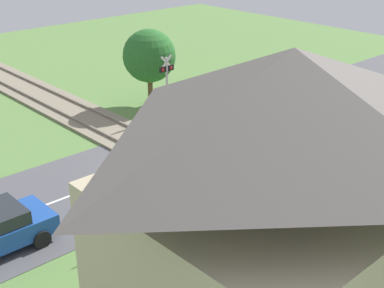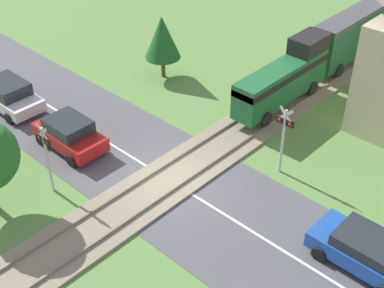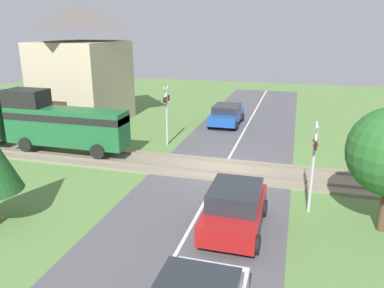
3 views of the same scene
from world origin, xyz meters
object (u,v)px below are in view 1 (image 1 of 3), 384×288
Objects in this scene: car_near_crossing at (228,107)px; crossing_signal_east_approach at (170,165)px; car_behind_queue at (293,85)px; station_building at (278,256)px; crossing_signal_west_approach at (167,79)px.

car_near_crossing is 1.11× the size of crossing_signal_east_approach.
station_building is (17.09, 12.55, 3.08)m from car_behind_queue.
car_near_crossing is 17.45m from station_building.
car_behind_queue is 1.26× the size of crossing_signal_west_approach.
car_behind_queue is 14.79m from crossing_signal_east_approach.
station_building is (11.72, 12.55, 3.07)m from car_near_crossing.
car_behind_queue is at bearing 180.00° from car_near_crossing.
crossing_signal_west_approach is 10.03m from crossing_signal_east_approach.
crossing_signal_west_approach is at bearing -129.38° from crossing_signal_east_approach.
crossing_signal_east_approach is at bearing 50.62° from crossing_signal_west_approach.
station_building is (9.72, 14.99, 1.73)m from crossing_signal_west_approach.
crossing_signal_west_approach is (2.00, -2.44, 1.34)m from car_near_crossing.
station_building is (3.36, 7.24, 1.73)m from crossing_signal_east_approach.
crossing_signal_west_approach is at bearing -122.97° from station_building.
crossing_signal_west_approach is 17.95m from station_building.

